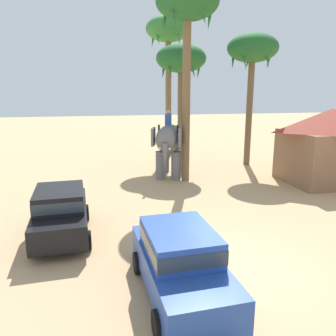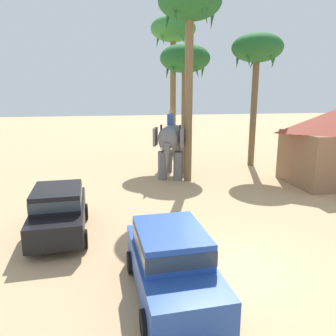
{
  "view_description": "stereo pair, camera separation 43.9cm",
  "coord_description": "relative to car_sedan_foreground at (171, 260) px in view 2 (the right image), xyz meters",
  "views": [
    {
      "loc": [
        -3.71,
        -7.86,
        4.9
      ],
      "look_at": [
        -0.72,
        5.94,
        1.6
      ],
      "focal_mm": 35.47,
      "sensor_mm": 36.0,
      "label": 1
    },
    {
      "loc": [
        -3.28,
        -7.94,
        4.9
      ],
      "look_at": [
        -0.72,
        5.94,
        1.6
      ],
      "focal_mm": 35.47,
      "sensor_mm": 36.0,
      "label": 2
    }
  ],
  "objects": [
    {
      "name": "palm_tree_left_of_road",
      "position": [
        3.68,
        14.41,
        5.76
      ],
      "size": [
        3.2,
        3.2,
        7.81
      ],
      "color": "brown",
      "rests_on": "ground"
    },
    {
      "name": "elephant_with_mahout",
      "position": [
        2.24,
        11.31,
        1.06
      ],
      "size": [
        2.66,
        4.01,
        3.88
      ],
      "color": "slate",
      "rests_on": "ground"
    },
    {
      "name": "palm_tree_near_hut",
      "position": [
        8.06,
        13.36,
        6.34
      ],
      "size": [
        3.2,
        3.2,
        8.43
      ],
      "color": "brown",
      "rests_on": "ground"
    },
    {
      "name": "car_parked_far_side",
      "position": [
        -3.14,
        4.14,
        0.0
      ],
      "size": [
        2.02,
        4.17,
        1.7
      ],
      "color": "black",
      "rests_on": "ground"
    },
    {
      "name": "palm_tree_behind_elephant",
      "position": [
        2.93,
        10.31,
        7.9
      ],
      "size": [
        3.2,
        3.2,
        10.12
      ],
      "color": "brown",
      "rests_on": "ground"
    },
    {
      "name": "palm_tree_far_back",
      "position": [
        3.5,
        17.43,
        7.85
      ],
      "size": [
        3.2,
        3.2,
        10.07
      ],
      "color": "brown",
      "rests_on": "ground"
    },
    {
      "name": "roadside_hut",
      "position": [
        10.37,
        8.34,
        1.2
      ],
      "size": [
        5.03,
        4.23,
        4.0
      ],
      "color": "#8C6647",
      "rests_on": "ground"
    },
    {
      "name": "car_sedan_foreground",
      "position": [
        0.0,
        0.0,
        0.0
      ],
      "size": [
        2.01,
        4.17,
        1.7
      ],
      "color": "#23479E",
      "rests_on": "ground"
    },
    {
      "name": "ground_plane",
      "position": [
        1.88,
        0.81,
        -0.93
      ],
      "size": [
        120.0,
        120.0,
        0.0
      ],
      "primitive_type": "plane",
      "color": "tan"
    }
  ]
}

